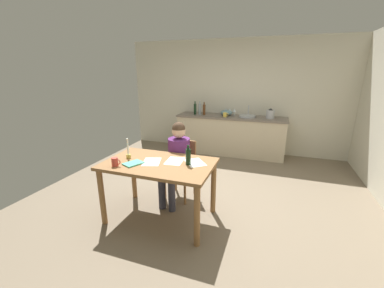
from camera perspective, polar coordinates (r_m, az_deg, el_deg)
The scene contains 23 objects.
ground_plane at distance 3.85m, azimuth 2.43°, elevation -12.80°, with size 5.20×5.20×0.04m, color #7A6B56.
wall_back at distance 5.91m, azimuth 10.07°, elevation 10.96°, with size 5.20×0.12×2.60m, color beige.
kitchen_counter at distance 5.71m, azimuth 9.03°, elevation 2.15°, with size 2.48×0.64×0.90m.
dining_table at distance 3.10m, azimuth -7.82°, elevation -6.34°, with size 1.37×0.84×0.79m.
chair_at_table at distance 3.71m, azimuth -2.47°, elevation -5.20°, with size 0.44×0.44×0.88m.
person_seated at distance 3.52m, azimuth -3.59°, elevation -3.24°, with size 0.36×0.61×1.19m.
coffee_mug at distance 3.05m, azimuth -17.78°, elevation -4.04°, with size 0.12×0.08×0.10m.
candlestick at distance 3.26m, azimuth -14.89°, elevation -2.02°, with size 0.06×0.06×0.27m.
book_magazine at distance 3.07m, azimuth -13.77°, elevation -4.48°, with size 0.16×0.23×0.02m, color #4FB092.
paper_letter at distance 3.09m, azimuth -9.53°, elevation -4.17°, with size 0.21×0.30×0.00m, color white.
paper_bill at distance 3.08m, azimuth -4.12°, elevation -4.03°, with size 0.21×0.30×0.00m, color white.
paper_envelope at distance 3.02m, azimuth 0.70°, elevation -4.40°, with size 0.21×0.30×0.00m, color white.
wine_bottle_on_table at distance 2.93m, azimuth -0.84°, elevation -2.97°, with size 0.06×0.06×0.25m.
sink_unit at distance 5.57m, azimuth 12.99°, elevation 6.50°, with size 0.36×0.36×0.24m.
bottle_oil at distance 5.75m, azimuth 0.73°, elevation 8.35°, with size 0.06×0.06×0.31m.
bottle_vinegar at distance 5.74m, azimuth 1.88°, elevation 8.32°, with size 0.07×0.07×0.31m.
bottle_wine_red at distance 5.69m, azimuth 2.89°, elevation 8.19°, with size 0.06×0.06×0.30m.
mixing_bowl at distance 5.68m, azimuth 8.16°, elevation 7.38°, with size 0.28×0.28×0.12m, color #668C99.
stovetop_kettle at distance 5.52m, azimuth 18.09°, elevation 6.81°, with size 0.18×0.18×0.22m.
wine_glass_near_sink at distance 5.74m, azimuth 10.05°, elevation 7.85°, with size 0.07×0.07×0.15m.
wine_glass_by_kettle at distance 5.76m, azimuth 8.93°, elevation 7.93°, with size 0.07×0.07×0.15m.
wine_glass_back_left at distance 5.77m, azimuth 8.05°, elevation 7.99°, with size 0.07×0.07×0.15m.
teacup_on_counter at distance 5.48m, azimuth 7.84°, elevation 6.92°, with size 0.12×0.08×0.10m.
Camera 1 is at (0.95, -3.21, 1.89)m, focal length 22.48 mm.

